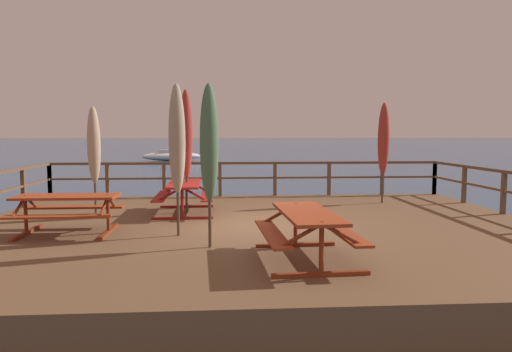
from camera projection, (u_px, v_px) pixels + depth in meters
name	position (u px, v px, depth m)	size (l,w,h in m)	color
ground_plane	(258.00, 259.00, 10.04)	(600.00, 600.00, 0.00)	navy
wooden_deck	(258.00, 242.00, 10.01)	(12.54, 9.62, 0.77)	brown
railing_waterside_far	(248.00, 173.00, 14.53)	(12.34, 0.10, 1.09)	brown
picnic_table_back_right	(67.00, 206.00, 9.04)	(1.95, 1.40, 0.78)	#993819
picnic_table_mid_left	(307.00, 224.00, 7.15)	(1.51, 2.15, 0.78)	#993819
picnic_table_front_left	(185.00, 191.00, 11.39)	(1.45, 2.10, 0.78)	maroon
patio_umbrella_short_front	(209.00, 144.00, 7.83)	(0.32, 0.32, 2.83)	#4C3828
patio_umbrella_short_back	(177.00, 140.00, 8.75)	(0.32, 0.32, 2.93)	#4C3828
patio_umbrella_tall_back_right	(186.00, 135.00, 11.34)	(0.32, 0.32, 3.06)	#4C3828
patio_umbrella_tall_front	(94.00, 145.00, 11.29)	(0.32, 0.32, 2.65)	#4C3828
patio_umbrella_tall_mid_right	(384.00, 140.00, 12.97)	(0.32, 0.32, 2.85)	#4C3828
sailboat_distant	(171.00, 156.00, 47.15)	(6.23, 3.06, 7.72)	white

